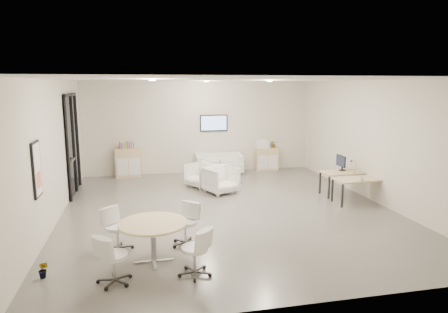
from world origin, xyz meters
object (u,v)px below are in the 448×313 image
Objects in this scene: sideboard_left at (129,163)px; loveseat at (219,164)px; armchair_left at (200,174)px; armchair_right at (221,179)px; desk_front at (358,181)px; desk_rear at (345,174)px; round_table at (153,227)px; sideboard_right at (266,159)px.

loveseat is at bearing -2.96° from sideboard_left.
armchair_left reaches higher than loveseat.
loveseat is 1.99× the size of armchair_right.
armchair_right reaches higher than loveseat.
loveseat is 1.28× the size of desk_front.
sideboard_left reaches higher than armchair_left.
sideboard_left is 0.74× the size of desk_front.
desk_front is at bearing 21.00° from armchair_left.
armchair_left is at bearing 151.71° from desk_rear.
desk_rear is at bearing 83.11° from desk_front.
desk_front is 5.95m from round_table.
desk_front is (-0.05, -0.81, -0.01)m from desk_rear.
desk_rear is (1.12, -3.62, 0.19)m from sideboard_right.
armchair_right reaches higher than desk_rear.
armchair_right is (2.63, -2.67, -0.06)m from sideboard_left.
sideboard_right is 1.06× the size of armchair_left.
armchair_left is at bearing 95.04° from armchair_right.
sideboard_right reaches higher than desk_front.
armchair_right reaches higher than armchair_left.
armchair_right is 0.63× the size of desk_rear.
sideboard_left is 6.91m from round_table.
sideboard_right is 3.51m from armchair_right.
sideboard_left reaches higher than round_table.
desk_rear is at bearing -45.50° from loveseat.
sideboard_right is 1.80m from loveseat.
sideboard_right is 0.69× the size of round_table.
desk_front is at bearing -51.72° from loveseat.
sideboard_left is 1.15× the size of armchair_right.
sideboard_right is 3.28m from armchair_left.
desk_rear reaches higher than desk_front.
sideboard_left is 7.41m from desk_front.
loveseat is 4.52m from desk_rear.
armchair_left is at bearing -114.68° from loveseat.
armchair_left is 0.59× the size of desk_rear.
loveseat is 2.55m from armchair_right.
sideboard_left is at bearing 94.55° from round_table.
sideboard_right is at bearing 26.32° from armchair_right.
sideboard_right is 8.16m from round_table.
round_table is at bearing -140.06° from armchair_right.
sideboard_left is at bearing 110.86° from armchair_right.
sideboard_left is 1.17× the size of sideboard_right.
sideboard_left is 0.81× the size of round_table.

